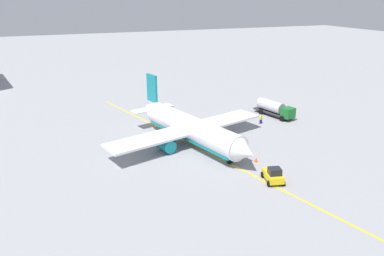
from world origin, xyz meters
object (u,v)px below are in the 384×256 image
airplane (190,128)px  refueling_worker (261,120)px  fuel_tanker (275,108)px  safety_cone_nose (256,160)px  pushback_tug (273,175)px

airplane → refueling_worker: bearing=105.4°
fuel_tanker → safety_cone_nose: bearing=-40.2°
airplane → pushback_tug: (16.64, 5.46, -1.79)m
safety_cone_nose → refueling_worker: bearing=146.0°
fuel_tanker → safety_cone_nose: fuel_tanker is taller
fuel_tanker → airplane: bearing=-70.7°
airplane → pushback_tug: size_ratio=7.47×
airplane → safety_cone_nose: size_ratio=42.21×
pushback_tug → safety_cone_nose: pushback_tug is taller
refueling_worker → safety_cone_nose: bearing=-34.0°
refueling_worker → safety_cone_nose: (14.95, -10.09, -0.47)m
safety_cone_nose → airplane: bearing=-147.3°
pushback_tug → safety_cone_nose: 6.46m
fuel_tanker → refueling_worker: size_ratio=5.71×
pushback_tug → safety_cone_nose: size_ratio=5.65×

